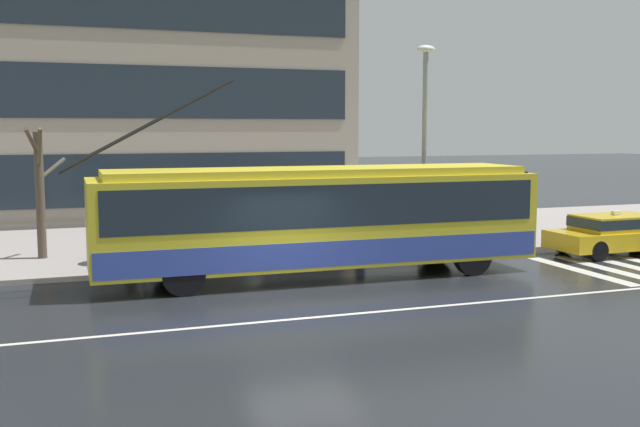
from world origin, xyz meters
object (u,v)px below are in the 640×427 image
object	(u,v)px
pedestrian_walking_past	(125,208)
street_lamp	(425,130)
pedestrian_at_shelter	(358,196)
trolleybus	(320,217)
pedestrian_approaching_curb	(421,198)
taxi_ahead_of_bus	(618,232)
bus_shelter	(215,195)
street_tree_bare	(40,188)

from	to	relation	value
pedestrian_walking_past	street_lamp	size ratio (longest dim) A/B	0.31
pedestrian_walking_past	pedestrian_at_shelter	bearing A→B (deg)	5.67
pedestrian_at_shelter	trolleybus	bearing A→B (deg)	-124.63
pedestrian_approaching_curb	street_lamp	size ratio (longest dim) A/B	0.31
pedestrian_at_shelter	pedestrian_approaching_curb	world-z (taller)	pedestrian_at_shelter
pedestrian_at_shelter	pedestrian_walking_past	distance (m)	7.52
trolleybus	taxi_ahead_of_bus	bearing A→B (deg)	1.69
bus_shelter	street_tree_bare	world-z (taller)	street_tree_bare
pedestrian_at_shelter	pedestrian_approaching_curb	xyz separation A→B (m)	(1.79, -0.98, -0.03)
taxi_ahead_of_bus	street_tree_bare	bearing A→B (deg)	165.42
pedestrian_at_shelter	pedestrian_approaching_curb	size ratio (longest dim) A/B	1.00
trolleybus	taxi_ahead_of_bus	distance (m)	10.16
taxi_ahead_of_bus	pedestrian_approaching_curb	bearing A→B (deg)	154.65
pedestrian_approaching_curb	pedestrian_walking_past	world-z (taller)	pedestrian_approaching_curb
taxi_ahead_of_bus	pedestrian_walking_past	size ratio (longest dim) A/B	2.39
trolleybus	street_lamp	xyz separation A→B (m)	(4.20, 2.18, 2.31)
street_tree_bare	trolleybus	bearing A→B (deg)	-34.05
pedestrian_at_shelter	street_lamp	size ratio (longest dim) A/B	0.31
bus_shelter	pedestrian_at_shelter	bearing A→B (deg)	1.17
trolleybus	pedestrian_at_shelter	bearing A→B (deg)	55.37
street_lamp	trolleybus	bearing A→B (deg)	-152.54
trolleybus	bus_shelter	bearing A→B (deg)	118.09
pedestrian_at_shelter	pedestrian_walking_past	size ratio (longest dim) A/B	1.02
street_tree_bare	pedestrian_approaching_curb	bearing A→B (deg)	-8.90
taxi_ahead_of_bus	pedestrian_at_shelter	size ratio (longest dim) A/B	2.35
pedestrian_walking_past	street_tree_bare	size ratio (longest dim) A/B	0.50
pedestrian_approaching_curb	street_lamp	xyz separation A→B (m)	(-0.31, -0.77, 2.19)
pedestrian_approaching_curb	pedestrian_walking_past	xyz separation A→B (m)	(-9.27, 0.24, -0.03)
bus_shelter	pedestrian_walking_past	bearing A→B (deg)	-166.62
pedestrian_at_shelter	street_tree_bare	world-z (taller)	street_tree_bare
taxi_ahead_of_bus	bus_shelter	size ratio (longest dim) A/B	1.31
taxi_ahead_of_bus	pedestrian_approaching_curb	size ratio (longest dim) A/B	2.36
taxi_ahead_of_bus	street_lamp	world-z (taller)	street_lamp
pedestrian_at_shelter	street_tree_bare	xyz separation A→B (m)	(-9.77, 0.83, 0.47)
taxi_ahead_of_bus	street_tree_bare	size ratio (longest dim) A/B	1.20
bus_shelter	street_tree_bare	distance (m)	5.09
pedestrian_walking_past	street_lamp	xyz separation A→B (m)	(8.97, -1.01, 2.22)
pedestrian_at_shelter	taxi_ahead_of_bus	bearing A→B (deg)	-26.20
street_lamp	street_tree_bare	size ratio (longest dim) A/B	1.64
trolleybus	street_tree_bare	world-z (taller)	trolleybus
trolleybus	pedestrian_approaching_curb	distance (m)	5.39
trolleybus	pedestrian_at_shelter	size ratio (longest dim) A/B	6.32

